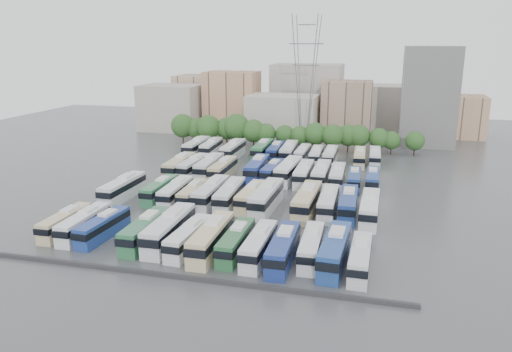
% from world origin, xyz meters
% --- Properties ---
extents(ground, '(220.00, 220.00, 0.00)m').
position_xyz_m(ground, '(0.00, 0.00, 0.00)').
color(ground, '#424447').
rests_on(ground, ground).
extents(parapet, '(56.00, 0.50, 0.50)m').
position_xyz_m(parapet, '(0.00, -33.00, 0.25)').
color(parapet, '#2D2D30').
rests_on(parapet, ground).
extents(tree_line, '(66.13, 7.80, 8.78)m').
position_xyz_m(tree_line, '(-4.61, 42.04, 4.47)').
color(tree_line, black).
rests_on(tree_line, ground).
extents(city_buildings, '(102.00, 35.00, 20.00)m').
position_xyz_m(city_buildings, '(-7.46, 71.86, 7.87)').
color(city_buildings, '#9E998E').
rests_on(city_buildings, ground).
extents(apartment_tower, '(14.00, 14.00, 26.00)m').
position_xyz_m(apartment_tower, '(34.00, 58.00, 13.00)').
color(apartment_tower, silver).
rests_on(apartment_tower, ground).
extents(electricity_pylon, '(9.00, 6.91, 33.83)m').
position_xyz_m(electricity_pylon, '(2.00, 50.00, 18.66)').
color(electricity_pylon, slate).
rests_on(electricity_pylon, ground).
extents(bus_r0_s0, '(2.54, 10.96, 3.43)m').
position_xyz_m(bus_r0_s0, '(-21.38, -23.45, 1.68)').
color(bus_r0_s0, '#C9B88A').
rests_on(bus_r0_s0, ground).
extents(bus_r0_s1, '(2.80, 11.52, 3.60)m').
position_xyz_m(bus_r0_s1, '(-18.25, -23.51, 1.77)').
color(bus_r0_s1, silver).
rests_on(bus_r0_s1, ground).
extents(bus_r0_s2, '(2.97, 11.23, 3.49)m').
position_xyz_m(bus_r0_s2, '(-14.98, -23.76, 1.71)').
color(bus_r0_s2, navy).
rests_on(bus_r0_s2, ground).
extents(bus_r0_s4, '(2.96, 12.28, 3.83)m').
position_xyz_m(bus_r0_s4, '(-8.25, -23.90, 1.88)').
color(bus_r0_s4, '#2E6C44').
rests_on(bus_r0_s4, ground).
extents(bus_r0_s5, '(3.27, 13.62, 4.25)m').
position_xyz_m(bus_r0_s5, '(-5.01, -23.13, 2.09)').
color(bus_r0_s5, silver).
rests_on(bus_r0_s5, ground).
extents(bus_r0_s6, '(2.90, 11.51, 3.59)m').
position_xyz_m(bus_r0_s6, '(-1.52, -24.55, 1.76)').
color(bus_r0_s6, silver).
rests_on(bus_r0_s6, ground).
extents(bus_r0_s7, '(3.16, 13.10, 4.09)m').
position_xyz_m(bus_r0_s7, '(1.69, -24.59, 2.01)').
color(bus_r0_s7, beige).
rests_on(bus_r0_s7, ground).
extents(bus_r0_s8, '(2.58, 11.42, 3.58)m').
position_xyz_m(bus_r0_s8, '(5.04, -24.34, 1.76)').
color(bus_r0_s8, '#2A6439').
rests_on(bus_r0_s8, ground).
extents(bus_r0_s9, '(2.55, 11.63, 3.65)m').
position_xyz_m(bus_r0_s9, '(8.30, -24.76, 1.79)').
color(bus_r0_s9, silver).
rests_on(bus_r0_s9, ground).
extents(bus_r0_s10, '(2.95, 12.34, 3.85)m').
position_xyz_m(bus_r0_s10, '(11.59, -25.22, 1.89)').
color(bus_r0_s10, navy).
rests_on(bus_r0_s10, ground).
extents(bus_r0_s11, '(2.89, 11.41, 3.55)m').
position_xyz_m(bus_r0_s11, '(14.94, -23.42, 1.74)').
color(bus_r0_s11, silver).
rests_on(bus_r0_s11, ground).
extents(bus_r0_s12, '(3.28, 12.97, 4.04)m').
position_xyz_m(bus_r0_s12, '(18.03, -24.33, 1.98)').
color(bus_r0_s12, navy).
rests_on(bus_r0_s12, ground).
extents(bus_r0_s13, '(2.52, 11.10, 3.48)m').
position_xyz_m(bus_r0_s13, '(21.24, -25.38, 1.71)').
color(bus_r0_s13, silver).
rests_on(bus_r0_s13, ground).
extents(bus_r1_s0, '(2.89, 12.80, 4.01)m').
position_xyz_m(bus_r1_s0, '(-21.39, -6.52, 1.97)').
color(bus_r1_s0, silver).
rests_on(bus_r1_s0, ground).
extents(bus_r1_s2, '(2.52, 11.37, 3.57)m').
position_xyz_m(bus_r1_s2, '(-14.96, -4.98, 1.75)').
color(bus_r1_s2, '#317348').
rests_on(bus_r1_s2, ground).
extents(bus_r1_s3, '(3.01, 11.93, 3.72)m').
position_xyz_m(bus_r1_s3, '(-11.54, -5.79, 1.82)').
color(bus_r1_s3, silver).
rests_on(bus_r1_s3, ground).
extents(bus_r1_s4, '(2.84, 10.97, 3.41)m').
position_xyz_m(bus_r1_s4, '(-8.45, -5.64, 1.68)').
color(bus_r1_s4, '#C1B485').
rests_on(bus_r1_s4, ground).
extents(bus_r1_s5, '(2.92, 13.04, 4.09)m').
position_xyz_m(bus_r1_s5, '(-5.11, -5.47, 2.01)').
color(bus_r1_s5, silver).
rests_on(bus_r1_s5, ground).
extents(bus_r1_s6, '(3.39, 12.81, 3.98)m').
position_xyz_m(bus_r1_s6, '(-1.75, -5.47, 1.95)').
color(bus_r1_s6, silver).
rests_on(bus_r1_s6, ground).
extents(bus_r1_s7, '(2.87, 11.68, 3.64)m').
position_xyz_m(bus_r1_s7, '(1.84, -4.94, 1.79)').
color(bus_r1_s7, beige).
rests_on(bus_r1_s7, ground).
extents(bus_r1_s8, '(3.22, 13.66, 4.27)m').
position_xyz_m(bus_r1_s8, '(4.81, -5.92, 2.10)').
color(bus_r1_s8, silver).
rests_on(bus_r1_s8, ground).
extents(bus_r1_s10, '(3.22, 13.67, 4.27)m').
position_xyz_m(bus_r1_s10, '(11.60, -5.90, 2.10)').
color(bus_r1_s10, '#C8B589').
rests_on(bus_r1_s10, ground).
extents(bus_r1_s11, '(2.89, 12.23, 3.82)m').
position_xyz_m(bus_r1_s11, '(15.01, -5.32, 1.88)').
color(bus_r1_s11, silver).
rests_on(bus_r1_s11, ground).
extents(bus_r1_s12, '(3.02, 12.53, 3.91)m').
position_xyz_m(bus_r1_s12, '(18.22, -5.19, 1.92)').
color(bus_r1_s12, navy).
rests_on(bus_r1_s12, ground).
extents(bus_r1_s13, '(2.87, 12.66, 3.97)m').
position_xyz_m(bus_r1_s13, '(21.65, -6.71, 1.95)').
color(bus_r1_s13, silver).
rests_on(bus_r1_s13, ground).
extents(bus_r2_s1, '(3.29, 13.15, 4.10)m').
position_xyz_m(bus_r2_s1, '(-18.04, 11.17, 2.01)').
color(bus_r2_s1, '#C1B484').
rests_on(bus_r2_s1, ground).
extents(bus_r2_s2, '(3.32, 12.72, 3.96)m').
position_xyz_m(bus_r2_s2, '(-15.06, 11.61, 1.94)').
color(bus_r2_s2, silver).
rests_on(bus_r2_s2, ground).
extents(bus_r2_s3, '(3.21, 13.10, 4.08)m').
position_xyz_m(bus_r2_s3, '(-11.73, 12.07, 2.01)').
color(bus_r2_s3, silver).
rests_on(bus_r2_s3, ground).
extents(bus_r2_s4, '(2.70, 12.36, 3.88)m').
position_xyz_m(bus_r2_s4, '(-8.39, 11.03, 1.90)').
color(bus_r2_s4, '#BFB383').
rests_on(bus_r2_s4, ground).
extents(bus_r2_s6, '(3.46, 13.37, 4.16)m').
position_xyz_m(bus_r2_s6, '(-1.70, 13.13, 2.04)').
color(bus_r2_s6, navy).
rests_on(bus_r2_s6, ground).
extents(bus_r2_s7, '(3.02, 11.47, 3.57)m').
position_xyz_m(bus_r2_s7, '(1.61, 12.83, 1.75)').
color(bus_r2_s7, navy).
rests_on(bus_r2_s7, ground).
extents(bus_r2_s8, '(3.59, 13.64, 4.24)m').
position_xyz_m(bus_r2_s8, '(4.90, 12.75, 2.08)').
color(bus_r2_s8, silver).
rests_on(bus_r2_s8, ground).
extents(bus_r2_s9, '(2.94, 12.48, 3.90)m').
position_xyz_m(bus_r2_s9, '(8.19, 11.74, 1.91)').
color(bus_r2_s9, white).
rests_on(bus_r2_s9, ground).
extents(bus_r2_s10, '(2.94, 12.71, 3.98)m').
position_xyz_m(bus_r2_s10, '(11.61, 12.19, 1.95)').
color(bus_r2_s10, silver).
rests_on(bus_r2_s10, ground).
extents(bus_r2_s11, '(2.92, 11.97, 3.74)m').
position_xyz_m(bus_r2_s11, '(14.80, 11.79, 1.83)').
color(bus_r2_s11, silver).
rests_on(bus_r2_s11, ground).
extents(bus_r2_s12, '(2.80, 10.96, 3.41)m').
position_xyz_m(bus_r2_s12, '(18.13, 10.87, 1.67)').
color(bus_r2_s12, navy).
rests_on(bus_r2_s12, ground).
extents(bus_r2_s13, '(2.51, 11.10, 3.48)m').
position_xyz_m(bus_r2_s13, '(21.52, 11.61, 1.71)').
color(bus_r2_s13, navy).
rests_on(bus_r2_s13, ground).
extents(bus_r3_s0, '(2.89, 12.95, 4.06)m').
position_xyz_m(bus_r3_s0, '(-21.58, 30.30, 1.99)').
color(bus_r3_s0, silver).
rests_on(bus_r3_s0, ground).
extents(bus_r3_s1, '(3.18, 12.23, 3.80)m').
position_xyz_m(bus_r3_s1, '(-18.03, 31.02, 1.87)').
color(bus_r3_s1, silver).
rests_on(bus_r3_s1, ground).
extents(bus_r3_s3, '(2.89, 13.20, 4.14)m').
position_xyz_m(bus_r3_s3, '(-11.72, 28.74, 2.03)').
color(bus_r3_s3, silver).
rests_on(bus_r3_s3, ground).
extents(bus_r3_s5, '(3.10, 13.21, 4.13)m').
position_xyz_m(bus_r3_s5, '(-4.91, 30.77, 2.03)').
color(bus_r3_s5, '#307143').
rests_on(bus_r3_s5, ground).
extents(bus_r3_s6, '(3.12, 12.29, 3.83)m').
position_xyz_m(bus_r3_s6, '(-1.61, 30.39, 1.88)').
color(bus_r3_s6, navy).
rests_on(bus_r3_s6, ground).
extents(bus_r3_s7, '(3.47, 13.22, 4.11)m').
position_xyz_m(bus_r3_s7, '(1.61, 30.28, 2.02)').
color(bus_r3_s7, silver).
rests_on(bus_r3_s7, ground).
extents(bus_r3_s8, '(2.51, 10.93, 3.42)m').
position_xyz_m(bus_r3_s8, '(4.82, 30.71, 1.68)').
color(bus_r3_s8, silver).
rests_on(bus_r3_s8, ground).
extents(bus_r3_s9, '(2.88, 11.27, 3.51)m').
position_xyz_m(bus_r3_s9, '(8.23, 29.43, 1.72)').
color(bus_r3_s9, silver).
rests_on(bus_r3_s9, ground).
extents(bus_r3_s10, '(2.66, 11.97, 3.75)m').
position_xyz_m(bus_r3_s10, '(11.54, 28.85, 1.84)').
color(bus_r3_s10, silver).
rests_on(bus_r3_s10, ground).
extents(bus_r3_s12, '(2.91, 11.66, 3.64)m').
position_xyz_m(bus_r3_s12, '(18.07, 29.80, 1.78)').
color(bus_r3_s12, beige).
rests_on(bus_r3_s12, ground).
extents(bus_r3_s13, '(2.74, 11.40, 3.56)m').
position_xyz_m(bus_r3_s13, '(21.42, 31.33, 1.75)').
color(bus_r3_s13, silver).
rests_on(bus_r3_s13, ground).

